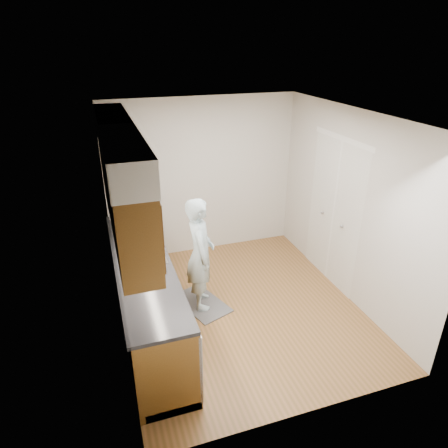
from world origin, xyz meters
name	(u,v)px	position (x,y,z in m)	size (l,w,h in m)	color
floor	(240,307)	(0.00, 0.00, 0.00)	(3.50, 3.50, 0.00)	brown
ceiling	(244,116)	(0.00, 0.00, 2.50)	(3.50, 3.50, 0.00)	white
wall_left	(113,240)	(-1.50, 0.00, 1.25)	(0.02, 3.50, 2.50)	beige
wall_right	(349,207)	(1.50, 0.00, 1.25)	(0.02, 3.50, 2.50)	beige
wall_back	(203,178)	(0.00, 1.75, 1.25)	(3.00, 0.02, 2.50)	beige
counter	(147,293)	(-1.20, 0.00, 0.49)	(0.64, 2.80, 1.30)	brown
upper_cabinets	(122,176)	(-1.33, 0.05, 1.95)	(0.47, 2.80, 1.21)	brown
closet_door	(333,214)	(1.49, 0.30, 1.02)	(0.02, 1.22, 2.05)	white
floor_mat	(202,303)	(-0.46, 0.23, 0.01)	(0.47, 0.80, 0.02)	#5B5B5D
person	(200,247)	(-0.46, 0.23, 0.87)	(0.60, 0.40, 1.71)	#A3BCC6
soap_bottle_a	(141,228)	(-1.14, 0.56, 1.08)	(0.11, 0.11, 0.29)	silver
soap_bottle_b	(150,223)	(-1.00, 0.76, 1.05)	(0.10, 0.10, 0.21)	silver
soap_bottle_c	(136,227)	(-1.19, 0.76, 1.02)	(0.12, 0.12, 0.16)	silver
soda_can	(156,233)	(-0.96, 0.55, 1.00)	(0.06, 0.06, 0.12)	#B51F2A
steel_can	(155,228)	(-0.95, 0.69, 1.00)	(0.07, 0.07, 0.12)	#A5A5AA
dish_rack	(146,267)	(-1.20, -0.21, 0.97)	(0.36, 0.30, 0.06)	black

